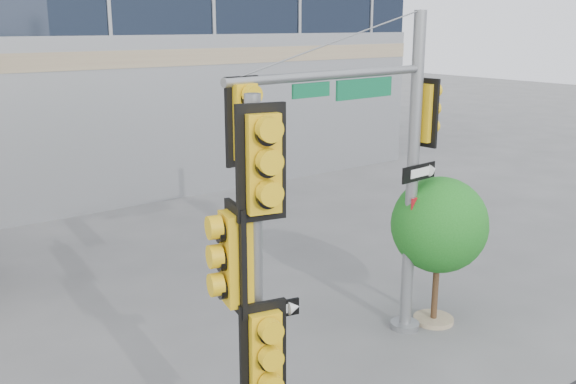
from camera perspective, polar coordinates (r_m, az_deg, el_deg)
main_signal_pole at (r=12.21m, az=7.70°, el=3.89°), size 5.16×0.87×6.64m
secondary_signal_pole at (r=8.04m, az=-3.04°, el=-7.96°), size 0.97×0.85×5.59m
street_tree at (r=14.07m, az=13.33°, el=-3.15°), size 2.10×2.05×3.28m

